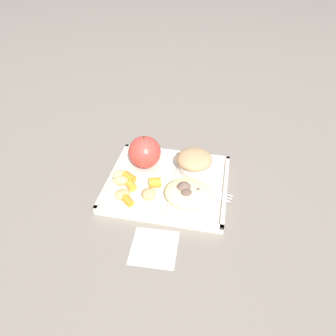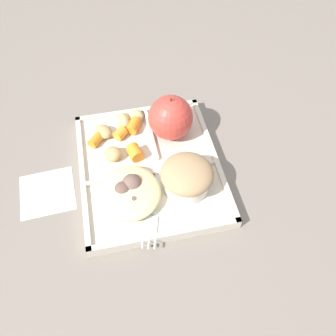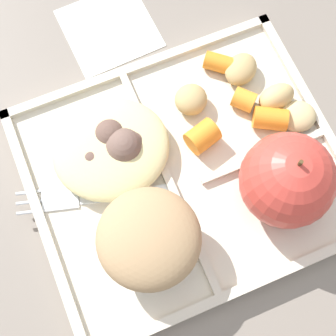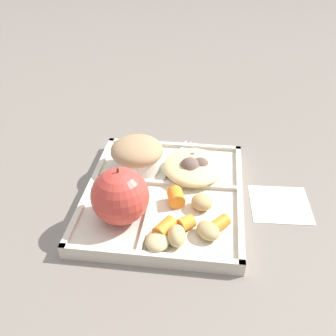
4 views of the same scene
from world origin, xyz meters
The scene contains 19 objects.
ground centered at (0.00, 0.00, 0.00)m, with size 6.00×6.00×0.00m, color slate.
lunch_tray centered at (0.00, 0.00, 0.01)m, with size 0.31×0.26×0.02m.
green_apple centered at (-0.07, 0.06, 0.06)m, with size 0.09×0.09×0.09m.
bran_muffin centered at (0.06, 0.06, 0.05)m, with size 0.09×0.09×0.06m.
carrot_slice_tilted centered at (-0.08, -0.04, 0.03)m, with size 0.02×0.02×0.02m, color orange.
carrot_slice_edge centered at (-0.03, -0.02, 0.03)m, with size 0.03×0.03×0.03m, color orange.
carrot_slice_diagonal centered at (-0.08, -0.09, 0.03)m, with size 0.02×0.02×0.03m, color orange.
carrot_slice_back centered at (-0.10, -0.01, 0.03)m, with size 0.02×0.02×0.03m, color orange.
potato_chunk_browned centered at (-0.03, -0.06, 0.03)m, with size 0.03×0.03×0.02m, color tan.
potato_chunk_wedge centered at (-0.12, -0.03, 0.03)m, with size 0.04×0.03×0.03m, color tan.
potato_chunk_golden centered at (-0.13, -0.01, 0.02)m, with size 0.04×0.03×0.02m, color tan.
potato_chunk_large centered at (-0.10, -0.08, 0.03)m, with size 0.04×0.03×0.02m, color tan.
egg_noodle_pile centered at (0.06, -0.05, 0.03)m, with size 0.12×0.11×0.03m, color beige.
meatball_back centered at (0.08, -0.04, 0.03)m, with size 0.03×0.03×0.03m, color brown.
meatball_side centered at (0.04, -0.04, 0.03)m, with size 0.03×0.03×0.03m, color brown.
meatball_front centered at (0.05, -0.04, 0.04)m, with size 0.04×0.04×0.04m, color brown.
meatball_center centered at (0.06, -0.06, 0.03)m, with size 0.03×0.03×0.03m, color brown.
plastic_fork centered at (0.10, -0.01, 0.02)m, with size 0.15×0.06×0.00m.
paper_napkin centered at (0.01, -0.20, 0.00)m, with size 0.10×0.10×0.00m, color white.
Camera 2 is at (0.40, -0.05, 0.56)m, focal length 38.09 mm.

